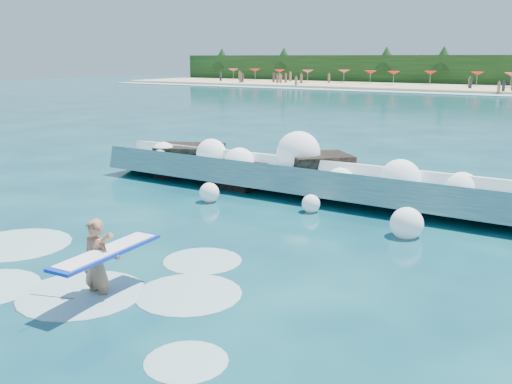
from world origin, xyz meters
TOP-DOWN VIEW (x-y plane):
  - ground at (0.00, 0.00)m, footprint 200.00×200.00m
  - breaking_wave at (0.94, 7.01)m, footprint 17.72×2.77m
  - rock_cluster at (-2.68, 7.48)m, footprint 8.64×3.45m
  - surfer_with_board at (1.06, -3.10)m, footprint 1.04×3.04m
  - wave_spray at (1.29, 6.81)m, footprint 15.28×4.74m
  - surf_foam at (-0.32, -2.57)m, footprint 9.51×5.77m

SIDE VIEW (x-z plane):
  - ground at x=0.00m, z-range 0.00..0.00m
  - surf_foam at x=-0.32m, z-range -0.07..0.07m
  - rock_cluster at x=-2.68m, z-range -0.28..1.23m
  - breaking_wave at x=0.94m, z-range -0.23..1.30m
  - surfer_with_board at x=1.06m, z-range -0.25..1.67m
  - wave_spray at x=1.29m, z-range -0.14..2.06m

